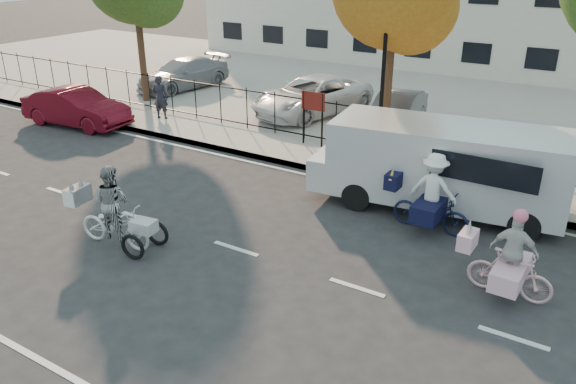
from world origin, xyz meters
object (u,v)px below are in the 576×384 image
Objects in this scene: lot_car_c at (396,111)px; lot_car_a at (184,74)px; bull_bike at (431,200)px; lot_car_b at (312,96)px; unicorn_bike at (510,264)px; zebra_trike at (114,215)px; lamppost at (384,63)px; white_van at (442,164)px; red_sedan at (76,107)px; pedestrian at (160,97)px.

lot_car_a is at bearing 170.42° from lot_car_c.
lot_car_b is (-7.10, 6.90, 0.10)m from bull_bike.
lot_car_a is at bearing 61.65° from unicorn_bike.
unicorn_bike is 19.05m from lot_car_a.
zebra_trike is 7.31m from bull_bike.
lamppost is 5.81m from lot_car_b.
lot_car_b is (-1.31, 11.36, 0.12)m from zebra_trike.
lot_car_b is (7.22, -0.68, 0.04)m from lot_car_a.
lot_car_a is (-8.53, 12.05, 0.08)m from zebra_trike.
white_van is (-2.40, 3.21, 0.54)m from unicorn_bike.
zebra_trike is at bearing -141.60° from white_van.
red_sedan is at bearing 80.39° from unicorn_bike.
zebra_trike is 11.52m from lot_car_c.
pedestrian is 0.32× the size of lot_car_b.
white_van reaches higher than zebra_trike.
bull_bike is at bearing -68.04° from lot_car_c.
pedestrian is at bearing -178.19° from lamppost.
zebra_trike is at bearing -109.89° from lamppost.
lot_car_b is (7.00, 5.60, 0.17)m from red_sedan.
lot_car_c is at bearing 13.99° from lot_car_b.
unicorn_bike is at bearing -47.40° from lamppost.
pedestrian is (2.38, 2.02, 0.27)m from red_sedan.
white_van is 1.25× the size of lot_car_b.
white_van is at bearing -64.30° from lot_car_c.
zebra_trike is 1.37× the size of pedestrian.
lamppost reaches higher than zebra_trike.
lamppost is 0.83× the size of lot_car_b.
lot_car_b is 3.52m from lot_car_c.
lot_car_a is at bearing 160.84° from lamppost.
red_sedan is 3.13m from pedestrian.
lot_car_c is at bearing 113.87° from white_van.
lot_car_a is at bearing 148.54° from white_van.
red_sedan is (-13.90, 0.00, -0.53)m from white_van.
lot_car_b is (-4.23, 3.30, -2.24)m from lamppost.
lot_car_a is at bearing 62.82° from bull_bike.
white_van is (5.59, 5.77, 0.48)m from zebra_trike.
bull_bike is 0.40× the size of lot_car_b.
unicorn_bike is at bearing -130.33° from bull_bike.
lamppost is 5.16m from bull_bike.
lot_car_a is (-11.45, 3.98, -2.28)m from lamppost.
bull_bike is 0.52× the size of lot_car_c.
red_sedan is 1.08× the size of lot_car_c.
red_sedan is at bearing 85.44° from bull_bike.
zebra_trike is 10.12m from red_sedan.
bull_bike reaches higher than zebra_trike.
pedestrian reaches higher than red_sedan.
lot_car_a reaches higher than red_sedan.
red_sedan is (-14.11, 1.30, -0.07)m from bull_bike.
lamppost reaches higher than lot_car_b.
zebra_trike is at bearing -106.72° from lot_car_c.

